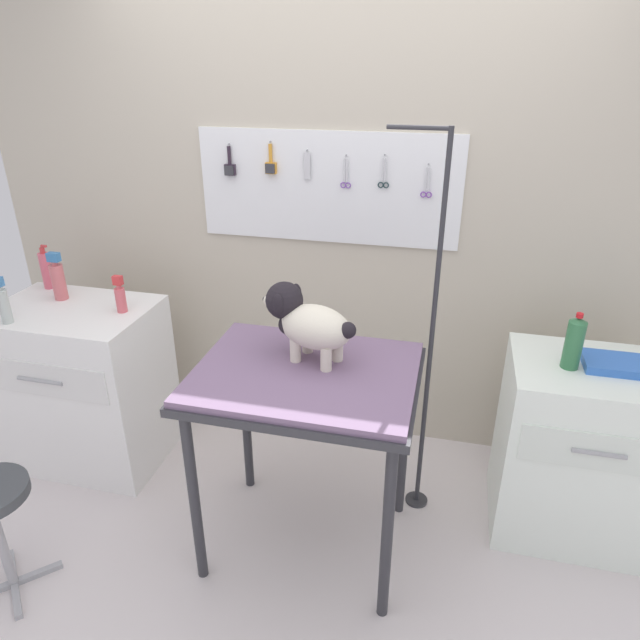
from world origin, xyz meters
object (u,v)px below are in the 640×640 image
Objects in this scene: grooming_table at (306,391)px; spray_bottle_tall at (3,303)px; counter_left at (85,384)px; dog at (306,321)px; grooming_arm at (428,353)px; soda_bottle at (574,343)px; cabinet_right at (578,450)px.

spray_bottle_tall is at bearing 175.20° from grooming_table.
counter_left is 3.85× the size of spray_bottle_tall.
dog is 1.81× the size of spray_bottle_tall.
grooming_arm reaches higher than counter_left.
grooming_arm is at bearing 7.22° from spray_bottle_tall.
grooming_table is 0.59m from grooming_arm.
dog is 1.47m from spray_bottle_tall.
soda_bottle is (1.04, 0.38, 0.16)m from grooming_table.
counter_left is at bearing 50.21° from spray_bottle_tall.
grooming_arm is 1.97m from spray_bottle_tall.
cabinet_right is 3.46× the size of soda_bottle.
grooming_table is 1.06× the size of cabinet_right.
counter_left is at bearing -178.80° from grooming_arm.
soda_bottle is at bearing 5.63° from spray_bottle_tall.
grooming_table is at bearing -140.98° from grooming_arm.
spray_bottle_tall is 2.55m from soda_bottle.
cabinet_right is at bearing 5.91° from spray_bottle_tall.
grooming_arm is at bearing -179.79° from soda_bottle.
dog is 1.70× the size of soda_bottle.
grooming_arm is 7.80× the size of spray_bottle_tall.
counter_left is (-1.30, 0.24, -0.63)m from dog.
soda_bottle reaches higher than counter_left.
counter_left is 0.61m from spray_bottle_tall.
cabinet_right is at bearing 11.83° from soda_bottle.
dog is 0.47× the size of counter_left.
grooming_table is at bearing -14.29° from counter_left.
counter_left is 3.60× the size of soda_bottle.
spray_bottle_tall reaches higher than counter_left.
grooming_arm is at bearing 39.02° from grooming_table.
counter_left is 2.42m from soda_bottle.
dog is at bearing -150.23° from grooming_arm.
counter_left is at bearing 165.71° from grooming_table.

